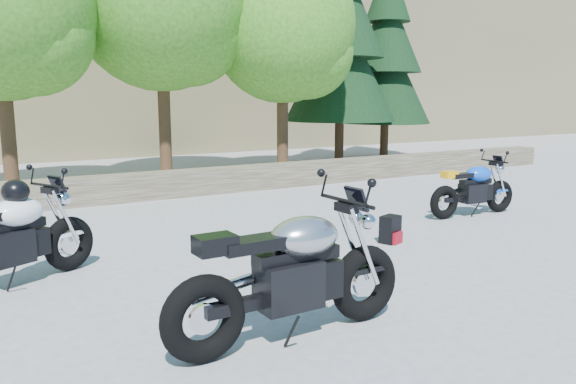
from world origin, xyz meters
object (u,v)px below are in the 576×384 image
(blue_bike, at_px, (474,189))
(backpack, at_px, (391,230))
(white_bike, at_px, (7,236))
(silver_bike, at_px, (293,275))

(blue_bike, xyz_separation_m, backpack, (-2.35, -0.66, -0.26))
(white_bike, distance_m, backpack, 4.64)
(backpack, bearing_deg, white_bike, 153.14)
(silver_bike, distance_m, backpack, 3.35)
(white_bike, xyz_separation_m, blue_bike, (6.93, 0.04, -0.11))
(silver_bike, xyz_separation_m, white_bike, (-1.86, 2.55, 0.01))
(white_bike, height_order, backpack, white_bike)
(silver_bike, height_order, white_bike, white_bike)
(silver_bike, height_order, blue_bike, silver_bike)
(blue_bike, bearing_deg, backpack, -160.77)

